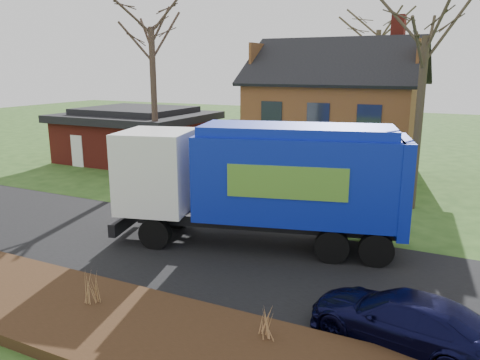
% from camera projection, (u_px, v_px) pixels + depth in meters
% --- Properties ---
extents(ground, '(120.00, 120.00, 0.00)m').
position_uv_depth(ground, '(179.00, 248.00, 17.07)').
color(ground, '#274717').
rests_on(ground, ground).
extents(road, '(80.00, 7.00, 0.02)m').
position_uv_depth(road, '(179.00, 248.00, 17.06)').
color(road, black).
rests_on(road, ground).
extents(mulch_verge, '(80.00, 3.50, 0.30)m').
position_uv_depth(mulch_verge, '(68.00, 310.00, 12.40)').
color(mulch_verge, black).
rests_on(mulch_verge, ground).
extents(main_house, '(12.95, 8.95, 9.26)m').
position_uv_depth(main_house, '(328.00, 109.00, 27.64)').
color(main_house, beige).
rests_on(main_house, ground).
extents(ranch_house, '(9.80, 8.20, 3.70)m').
position_uv_depth(ranch_house, '(137.00, 134.00, 33.11)').
color(ranch_house, maroon).
rests_on(ranch_house, ground).
extents(garbage_truck, '(10.80, 5.29, 4.47)m').
position_uv_depth(garbage_truck, '(265.00, 177.00, 16.80)').
color(garbage_truck, black).
rests_on(garbage_truck, ground).
extents(silver_sedan, '(5.05, 1.96, 1.64)m').
position_uv_depth(silver_sedan, '(207.00, 193.00, 21.49)').
color(silver_sedan, '#ABAFB3').
rests_on(silver_sedan, ground).
extents(navy_wagon, '(4.76, 2.71, 1.30)m').
position_uv_depth(navy_wagon, '(403.00, 320.00, 10.99)').
color(navy_wagon, black).
rests_on(navy_wagon, ground).
extents(tree_front_west, '(4.06, 4.06, 12.07)m').
position_uv_depth(tree_front_west, '(150.00, 3.00, 26.37)').
color(tree_front_west, '#433128').
rests_on(tree_front_west, ground).
extents(tree_front_east, '(3.99, 3.99, 11.09)m').
position_uv_depth(tree_front_east, '(429.00, 5.00, 19.87)').
color(tree_front_east, '#3E3425').
rests_on(tree_front_east, ground).
extents(tree_back, '(3.82, 3.82, 12.09)m').
position_uv_depth(tree_back, '(380.00, 12.00, 31.45)').
color(tree_back, '#463C2A').
rests_on(tree_back, ground).
extents(grass_clump_mid, '(0.30, 0.25, 0.85)m').
position_uv_depth(grass_clump_mid, '(92.00, 287.00, 12.43)').
color(grass_clump_mid, '#A07746').
rests_on(grass_clump_mid, mulch_verge).
extents(grass_clump_east, '(0.32, 0.26, 0.79)m').
position_uv_depth(grass_clump_east, '(266.00, 322.00, 10.79)').
color(grass_clump_east, '#AE7C4C').
rests_on(grass_clump_east, mulch_verge).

